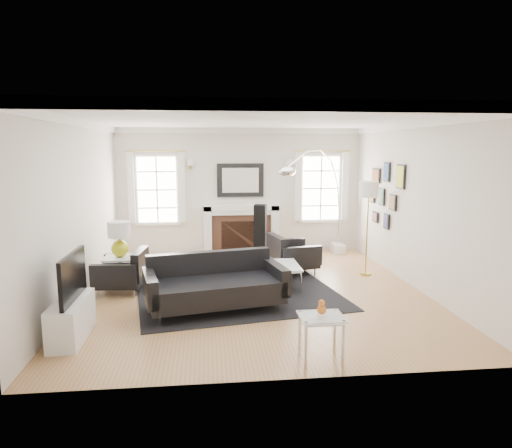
{
  "coord_description": "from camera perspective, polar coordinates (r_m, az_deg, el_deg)",
  "views": [
    {
      "loc": [
        -0.75,
        -7.3,
        2.33
      ],
      "look_at": [
        0.07,
        0.3,
        1.08
      ],
      "focal_mm": 32.0,
      "sensor_mm": 36.0,
      "label": 1
    }
  ],
  "objects": [
    {
      "name": "gourd_lamp",
      "position": [
        7.78,
        -16.72,
        -1.53
      ],
      "size": [
        0.37,
        0.37,
        0.59
      ],
      "color": "#B4B316",
      "rests_on": "side_table_left"
    },
    {
      "name": "back_wall",
      "position": [
        10.37,
        -1.98,
        4.13
      ],
      "size": [
        5.5,
        0.04,
        2.8
      ],
      "primitive_type": "cube",
      "color": "beige",
      "rests_on": "floor"
    },
    {
      "name": "sofa",
      "position": [
        6.81,
        -5.22,
        -7.6
      ],
      "size": [
        2.16,
        1.31,
        0.66
      ],
      "color": "black",
      "rests_on": "floor"
    },
    {
      "name": "stick_floor_lamp",
      "position": [
        8.63,
        13.89,
        3.63
      ],
      "size": [
        0.36,
        0.36,
        1.75
      ],
      "color": "gold",
      "rests_on": "floor"
    },
    {
      "name": "orange_vase",
      "position": [
        5.1,
        8.2,
        -10.33
      ],
      "size": [
        0.1,
        0.1,
        0.16
      ],
      "color": "#C96019",
      "rests_on": "nesting_table"
    },
    {
      "name": "nesting_table",
      "position": [
        5.17,
        8.14,
        -12.5
      ],
      "size": [
        0.49,
        0.41,
        0.54
      ],
      "color": "silver",
      "rests_on": "floor"
    },
    {
      "name": "side_table_left",
      "position": [
        7.88,
        -16.57,
        -4.73
      ],
      "size": [
        0.53,
        0.53,
        0.58
      ],
      "color": "silver",
      "rests_on": "floor"
    },
    {
      "name": "speaker_tower",
      "position": [
        9.51,
        0.54,
        -1.18
      ],
      "size": [
        0.3,
        0.3,
        1.21
      ],
      "primitive_type": "cube",
      "rotation": [
        0.0,
        0.0,
        -0.28
      ],
      "color": "black",
      "rests_on": "floor"
    },
    {
      "name": "right_wall",
      "position": [
        8.15,
        19.36,
        2.2
      ],
      "size": [
        0.04,
        6.0,
        2.8
      ],
      "primitive_type": "cube",
      "color": "beige",
      "rests_on": "floor"
    },
    {
      "name": "tv_unit",
      "position": [
        6.18,
        -22.05,
        -10.32
      ],
      "size": [
        0.35,
        1.0,
        1.09
      ],
      "color": "white",
      "rests_on": "floor"
    },
    {
      "name": "armchair_right",
      "position": [
        8.77,
        4.36,
        -3.89
      ],
      "size": [
        0.96,
        1.03,
        0.6
      ],
      "color": "black",
      "rests_on": "floor"
    },
    {
      "name": "coffee_table",
      "position": [
        7.79,
        2.09,
        -5.35
      ],
      "size": [
        0.89,
        0.89,
        0.39
      ],
      "color": "silver",
      "rests_on": "floor"
    },
    {
      "name": "front_wall",
      "position": [
        4.46,
        3.66,
        -2.77
      ],
      "size": [
        5.5,
        0.04,
        2.8
      ],
      "primitive_type": "cube",
      "color": "beige",
      "rests_on": "floor"
    },
    {
      "name": "fireplace",
      "position": [
        10.27,
        -1.86,
        -0.74
      ],
      "size": [
        1.7,
        0.69,
        1.11
      ],
      "color": "white",
      "rests_on": "floor"
    },
    {
      "name": "arc_floor_lamp",
      "position": [
        9.63,
        7.36,
        3.13
      ],
      "size": [
        1.71,
        1.59,
        2.42
      ],
      "color": "silver",
      "rests_on": "floor"
    },
    {
      "name": "armchair_left",
      "position": [
        7.91,
        -16.16,
        -5.81
      ],
      "size": [
        0.84,
        0.92,
        0.57
      ],
      "color": "black",
      "rests_on": "floor"
    },
    {
      "name": "window_right",
      "position": [
        10.6,
        8.09,
        4.48
      ],
      "size": [
        1.24,
        0.15,
        1.62
      ],
      "color": "white",
      "rests_on": "back_wall"
    },
    {
      "name": "window_left",
      "position": [
        10.34,
        -12.26,
        4.24
      ],
      "size": [
        1.24,
        0.15,
        1.62
      ],
      "color": "white",
      "rests_on": "back_wall"
    },
    {
      "name": "left_wall",
      "position": [
        7.62,
        -21.32,
        1.64
      ],
      "size": [
        0.04,
        6.0,
        2.8
      ],
      "primitive_type": "cube",
      "color": "beige",
      "rests_on": "floor"
    },
    {
      "name": "crown_molding",
      "position": [
        7.35,
        -0.29,
        12.48
      ],
      "size": [
        5.5,
        6.0,
        0.12
      ],
      "primitive_type": "cube",
      "color": "white",
      "rests_on": "back_wall"
    },
    {
      "name": "area_rug",
      "position": [
        7.55,
        -2.29,
        -8.64
      ],
      "size": [
        3.56,
        3.12,
        0.01
      ],
      "primitive_type": "cube",
      "rotation": [
        0.0,
        0.0,
        0.17
      ],
      "color": "black",
      "rests_on": "floor"
    },
    {
      "name": "ceiling",
      "position": [
        7.35,
        -0.29,
        12.95
      ],
      "size": [
        5.5,
        6.0,
        0.02
      ],
      "primitive_type": "cube",
      "color": "white",
      "rests_on": "back_wall"
    },
    {
      "name": "mantel_mirror",
      "position": [
        10.3,
        -1.97,
        5.5
      ],
      "size": [
        1.05,
        0.07,
        0.75
      ],
      "color": "black",
      "rests_on": "back_wall"
    },
    {
      "name": "gallery_wall",
      "position": [
        9.3,
        15.81,
        4.02
      ],
      "size": [
        0.04,
        1.73,
        1.29
      ],
      "color": "black",
      "rests_on": "right_wall"
    },
    {
      "name": "floor",
      "position": [
        7.7,
        -0.27,
        -8.34
      ],
      "size": [
        6.0,
        6.0,
        0.0
      ],
      "primitive_type": "plane",
      "color": "#A36B44",
      "rests_on": "ground"
    }
  ]
}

